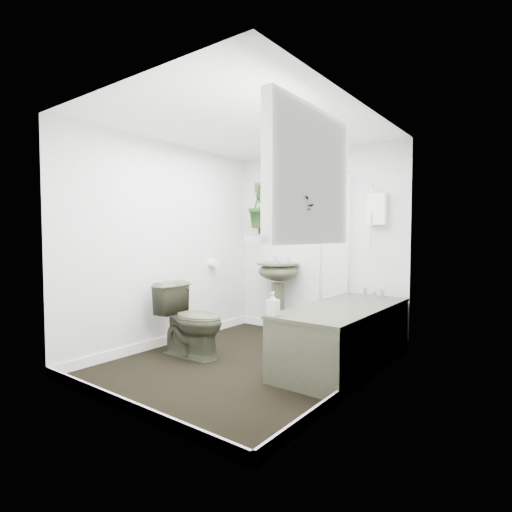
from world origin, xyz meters
The scene contains 22 objects.
floor centered at (0.00, 0.00, -0.01)m, with size 2.30×2.80×0.02m, color black.
ceiling centered at (0.00, 0.00, 2.31)m, with size 2.30×2.80×0.02m, color white.
wall_back centered at (0.00, 1.41, 1.15)m, with size 2.30×0.02×2.30m, color silver.
wall_front centered at (0.00, -1.41, 1.15)m, with size 2.30×0.02×2.30m, color silver.
wall_left centered at (-1.16, 0.00, 1.15)m, with size 0.02×2.80×2.30m, color silver.
wall_right centered at (1.16, 0.00, 1.15)m, with size 0.02×2.80×2.30m, color silver.
skirting centered at (0.00, 0.00, 0.05)m, with size 2.30×2.80×0.10m, color white.
bathtub centered at (0.80, 0.50, 0.29)m, with size 0.72×1.72×0.58m, color #3A3D2C, non-canonical shape.
bath_screen centered at (0.47, 0.99, 1.28)m, with size 0.04×0.72×1.40m, color silver, non-canonical shape.
shower_box centered at (0.80, 1.34, 1.55)m, with size 0.20×0.10×0.35m, color white.
oval_mirror centered at (-0.45, 1.37, 1.50)m, with size 0.46×0.03×0.62m, color beige.
wall_sconce centered at (-0.85, 1.36, 1.40)m, with size 0.04×0.04×0.22m, color black.
toilet_roll_holder centered at (-1.10, 0.70, 0.90)m, with size 0.11×0.11×0.11m, color white.
window_recess centered at (1.09, -0.70, 1.65)m, with size 0.08×1.00×0.90m, color white.
window_sill centered at (1.02, -0.70, 1.23)m, with size 0.18×1.00×0.04m, color white.
window_blinds centered at (1.04, -0.70, 1.65)m, with size 0.01×0.86×0.76m, color white.
toilet centered at (-0.60, -0.17, 0.38)m, with size 0.42×0.75×0.76m, color #3A3D2C.
pedestal_sink centered at (-0.45, 1.22, 0.46)m, with size 0.53×0.46×0.91m, color #3A3D2C, non-canonical shape.
sill_plant centered at (1.05, -0.76, 1.38)m, with size 0.23×0.20×0.26m, color black.
hanging_plant centered at (-0.75, 1.25, 1.65)m, with size 0.33×0.26×0.59m, color black.
soap_bottle centered at (0.51, -0.29, 0.68)m, with size 0.09×0.09×0.20m, color #2B2524.
hanging_pot centered at (-0.75, 1.25, 1.89)m, with size 0.16×0.16×0.12m, color #49362F.
Camera 1 is at (2.41, -3.04, 1.26)m, focal length 28.00 mm.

